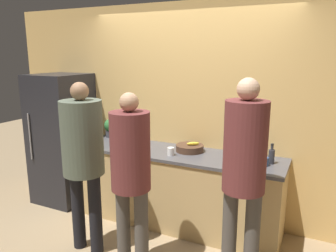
{
  "coord_description": "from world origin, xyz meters",
  "views": [
    {
      "loc": [
        1.49,
        -2.95,
        2.01
      ],
      "look_at": [
        0.0,
        0.15,
        1.24
      ],
      "focal_mm": 35.0,
      "sensor_mm": 36.0,
      "label": 1
    }
  ],
  "objects_px": {
    "person_center": "(131,167)",
    "utensil_crock": "(240,151)",
    "cup_white": "(171,151)",
    "person_left": "(83,150)",
    "potted_plant": "(111,127)",
    "person_right": "(244,165)",
    "fruit_bowl": "(190,148)",
    "bottle_dark": "(271,156)",
    "refrigerator": "(63,138)",
    "cup_blue": "(265,162)"
  },
  "relations": [
    {
      "from": "person_center",
      "to": "utensil_crock",
      "type": "distance_m",
      "value": 1.29
    },
    {
      "from": "cup_white",
      "to": "person_left",
      "type": "bearing_deg",
      "value": -128.44
    },
    {
      "from": "person_center",
      "to": "potted_plant",
      "type": "xyz_separation_m",
      "value": [
        -1.08,
        1.21,
        0.01
      ]
    },
    {
      "from": "person_center",
      "to": "potted_plant",
      "type": "relative_size",
      "value": 6.8
    },
    {
      "from": "person_right",
      "to": "fruit_bowl",
      "type": "xyz_separation_m",
      "value": [
        -0.81,
        0.8,
        -0.17
      ]
    },
    {
      "from": "person_right",
      "to": "bottle_dark",
      "type": "height_order",
      "value": "person_right"
    },
    {
      "from": "fruit_bowl",
      "to": "cup_white",
      "type": "bearing_deg",
      "value": -120.05
    },
    {
      "from": "utensil_crock",
      "to": "cup_white",
      "type": "bearing_deg",
      "value": -160.61
    },
    {
      "from": "fruit_bowl",
      "to": "utensil_crock",
      "type": "distance_m",
      "value": 0.58
    },
    {
      "from": "cup_white",
      "to": "person_center",
      "type": "bearing_deg",
      "value": -90.85
    },
    {
      "from": "person_right",
      "to": "fruit_bowl",
      "type": "distance_m",
      "value": 1.15
    },
    {
      "from": "utensil_crock",
      "to": "potted_plant",
      "type": "bearing_deg",
      "value": 175.35
    },
    {
      "from": "refrigerator",
      "to": "utensil_crock",
      "type": "xyz_separation_m",
      "value": [
        2.41,
        0.14,
        0.09
      ]
    },
    {
      "from": "person_left",
      "to": "person_right",
      "type": "distance_m",
      "value": 1.55
    },
    {
      "from": "person_center",
      "to": "utensil_crock",
      "type": "height_order",
      "value": "person_center"
    },
    {
      "from": "utensil_crock",
      "to": "cup_white",
      "type": "xyz_separation_m",
      "value": [
        -0.72,
        -0.25,
        -0.03
      ]
    },
    {
      "from": "person_right",
      "to": "utensil_crock",
      "type": "relative_size",
      "value": 6.68
    },
    {
      "from": "bottle_dark",
      "to": "person_center",
      "type": "bearing_deg",
      "value": -136.76
    },
    {
      "from": "cup_blue",
      "to": "bottle_dark",
      "type": "bearing_deg",
      "value": 63.35
    },
    {
      "from": "person_left",
      "to": "potted_plant",
      "type": "xyz_separation_m",
      "value": [
        -0.49,
        1.15,
        -0.05
      ]
    },
    {
      "from": "person_left",
      "to": "person_center",
      "type": "xyz_separation_m",
      "value": [
        0.59,
        -0.06,
        -0.07
      ]
    },
    {
      "from": "utensil_crock",
      "to": "cup_blue",
      "type": "height_order",
      "value": "utensil_crock"
    },
    {
      "from": "person_right",
      "to": "utensil_crock",
      "type": "xyz_separation_m",
      "value": [
        -0.23,
        0.82,
        -0.13
      ]
    },
    {
      "from": "person_center",
      "to": "cup_blue",
      "type": "relative_size",
      "value": 19.33
    },
    {
      "from": "cup_blue",
      "to": "fruit_bowl",
      "type": "bearing_deg",
      "value": 171.01
    },
    {
      "from": "utensil_crock",
      "to": "potted_plant",
      "type": "height_order",
      "value": "utensil_crock"
    },
    {
      "from": "person_right",
      "to": "cup_blue",
      "type": "distance_m",
      "value": 0.69
    },
    {
      "from": "person_center",
      "to": "cup_blue",
      "type": "xyz_separation_m",
      "value": [
        1.02,
        0.91,
        -0.07
      ]
    },
    {
      "from": "bottle_dark",
      "to": "utensil_crock",
      "type": "bearing_deg",
      "value": 170.31
    },
    {
      "from": "refrigerator",
      "to": "fruit_bowl",
      "type": "distance_m",
      "value": 1.83
    },
    {
      "from": "person_center",
      "to": "person_left",
      "type": "bearing_deg",
      "value": 174.18
    },
    {
      "from": "utensil_crock",
      "to": "bottle_dark",
      "type": "bearing_deg",
      "value": -9.69
    },
    {
      "from": "refrigerator",
      "to": "bottle_dark",
      "type": "height_order",
      "value": "refrigerator"
    },
    {
      "from": "person_right",
      "to": "fruit_bowl",
      "type": "relative_size",
      "value": 5.66
    },
    {
      "from": "person_left",
      "to": "cup_blue",
      "type": "height_order",
      "value": "person_left"
    },
    {
      "from": "person_center",
      "to": "bottle_dark",
      "type": "xyz_separation_m",
      "value": [
        1.07,
        1.01,
        -0.03
      ]
    },
    {
      "from": "person_right",
      "to": "potted_plant",
      "type": "height_order",
      "value": "person_right"
    },
    {
      "from": "utensil_crock",
      "to": "cup_blue",
      "type": "relative_size",
      "value": 3.13
    },
    {
      "from": "refrigerator",
      "to": "person_left",
      "type": "height_order",
      "value": "person_left"
    },
    {
      "from": "person_center",
      "to": "cup_blue",
      "type": "height_order",
      "value": "person_center"
    },
    {
      "from": "fruit_bowl",
      "to": "utensil_crock",
      "type": "bearing_deg",
      "value": 1.64
    },
    {
      "from": "person_right",
      "to": "bottle_dark",
      "type": "relative_size",
      "value": 8.51
    },
    {
      "from": "fruit_bowl",
      "to": "bottle_dark",
      "type": "xyz_separation_m",
      "value": [
        0.92,
        -0.04,
        0.04
      ]
    },
    {
      "from": "bottle_dark",
      "to": "person_right",
      "type": "bearing_deg",
      "value": -98.53
    },
    {
      "from": "person_center",
      "to": "cup_white",
      "type": "relative_size",
      "value": 18.93
    },
    {
      "from": "person_center",
      "to": "potted_plant",
      "type": "distance_m",
      "value": 1.62
    },
    {
      "from": "person_center",
      "to": "person_right",
      "type": "relative_size",
      "value": 0.92
    },
    {
      "from": "person_right",
      "to": "fruit_bowl",
      "type": "bearing_deg",
      "value": 135.19
    },
    {
      "from": "cup_white",
      "to": "fruit_bowl",
      "type": "bearing_deg",
      "value": 59.95
    },
    {
      "from": "person_center",
      "to": "cup_white",
      "type": "distance_m",
      "value": 0.82
    }
  ]
}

